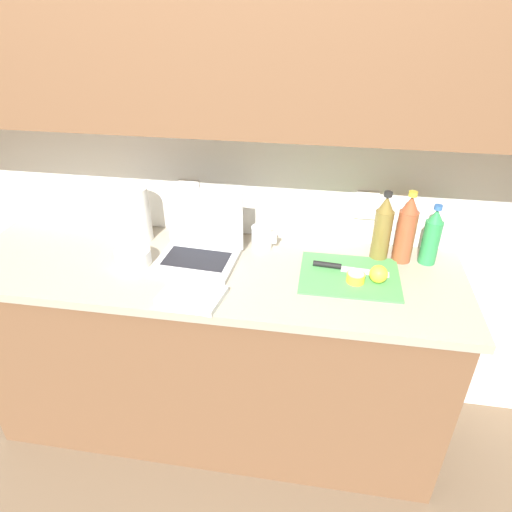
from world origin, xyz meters
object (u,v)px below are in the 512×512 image
object	(u,v)px
bottle_green_soda	(383,229)
bottle_oil_tall	(406,230)
lemon_whole_beside	(379,274)
laptop	(200,243)
bottle_water_clear	(432,237)
cutting_board	(349,276)
measuring_cup	(262,237)
knife	(337,267)
paper_towel_roll	(138,214)
lemon_half_cut	(356,278)
bowl_white	(133,256)

from	to	relation	value
bottle_green_soda	bottle_oil_tall	world-z (taller)	bottle_oil_tall
lemon_whole_beside	bottle_oil_tall	distance (m)	0.24
laptop	bottle_water_clear	bearing A→B (deg)	10.64
cutting_board	laptop	bearing A→B (deg)	175.24
bottle_water_clear	measuring_cup	world-z (taller)	bottle_water_clear
knife	lemon_whole_beside	bearing A→B (deg)	-19.51
laptop	lemon_whole_beside	bearing A→B (deg)	-2.64
laptop	bottle_water_clear	world-z (taller)	laptop
measuring_cup	paper_towel_roll	xyz separation A→B (m)	(-0.54, -0.01, 0.07)
lemon_half_cut	paper_towel_roll	bearing A→B (deg)	167.75
laptop	paper_towel_roll	distance (m)	0.33
bottle_water_clear	bowl_white	world-z (taller)	bottle_water_clear
cutting_board	lemon_half_cut	xyz separation A→B (m)	(0.02, -0.04, 0.02)
bottle_oil_tall	paper_towel_roll	xyz separation A→B (m)	(-1.11, -0.00, -0.02)
paper_towel_roll	lemon_whole_beside	bearing A→B (deg)	-10.61
knife	paper_towel_roll	xyz separation A→B (m)	(-0.86, 0.12, 0.10)
lemon_half_cut	bottle_water_clear	bearing A→B (deg)	34.97
lemon_half_cut	cutting_board	bearing A→B (deg)	115.75
bottle_green_soda	bowl_white	distance (m)	1.00
bottle_green_soda	measuring_cup	bearing A→B (deg)	178.88
laptop	lemon_half_cut	distance (m)	0.63
bottle_green_soda	bowl_white	xyz separation A→B (m)	(-0.97, -0.20, -0.10)
bottle_oil_tall	measuring_cup	world-z (taller)	bottle_oil_tall
laptop	measuring_cup	world-z (taller)	laptop
lemon_whole_beside	measuring_cup	world-z (taller)	measuring_cup
lemon_half_cut	measuring_cup	distance (m)	0.44
cutting_board	paper_towel_roll	size ratio (longest dim) A/B	1.59
bottle_water_clear	paper_towel_roll	size ratio (longest dim) A/B	1.06
measuring_cup	lemon_whole_beside	bearing A→B (deg)	-22.90
lemon_whole_beside	bottle_water_clear	distance (m)	0.29
knife	lemon_half_cut	xyz separation A→B (m)	(0.07, -0.08, 0.01)
laptop	bottle_oil_tall	size ratio (longest dim) A/B	1.11
cutting_board	bottle_water_clear	bearing A→B (deg)	27.35
laptop	paper_towel_roll	bearing A→B (deg)	164.00
bottle_water_clear	bottle_green_soda	bearing A→B (deg)	180.00
bottle_water_clear	measuring_cup	bearing A→B (deg)	179.20
cutting_board	lemon_half_cut	size ratio (longest dim) A/B	5.51
lemon_whole_beside	bowl_white	bearing A→B (deg)	-179.49
lemon_half_cut	paper_towel_roll	xyz separation A→B (m)	(-0.93, 0.20, 0.09)
lemon_whole_beside	bottle_oil_tall	size ratio (longest dim) A/B	0.23
bowl_white	bottle_oil_tall	bearing A→B (deg)	10.50
bowl_white	lemon_whole_beside	bearing A→B (deg)	0.51
lemon_half_cut	bottle_green_soda	bearing A→B (deg)	64.23
measuring_cup	bowl_white	xyz separation A→B (m)	(-0.49, -0.21, -0.02)
bottle_oil_tall	paper_towel_roll	size ratio (longest dim) A/B	1.26
lemon_whole_beside	bottle_oil_tall	world-z (taller)	bottle_oil_tall
lemon_whole_beside	bottle_water_clear	world-z (taller)	bottle_water_clear
lemon_half_cut	bottle_green_soda	distance (m)	0.25
paper_towel_roll	laptop	bearing A→B (deg)	-19.82
bottle_water_clear	bottle_oil_tall	bearing A→B (deg)	180.00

